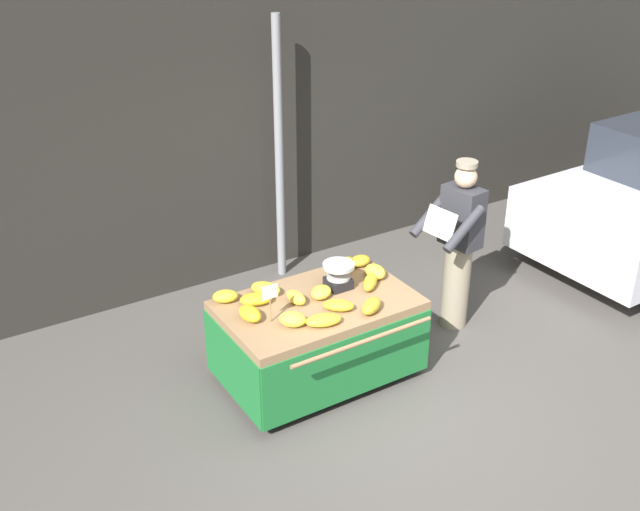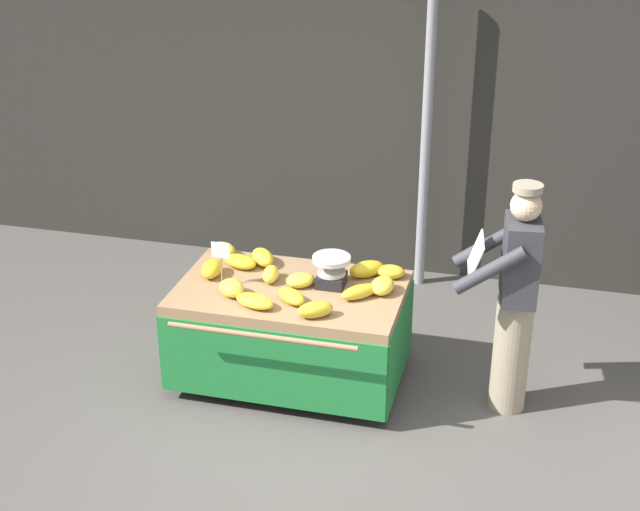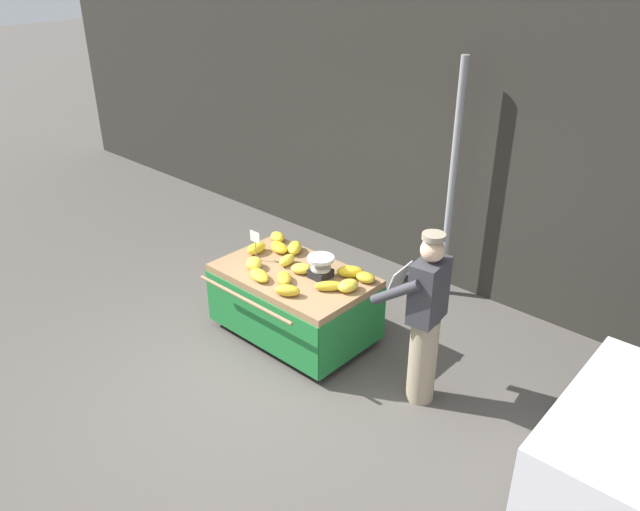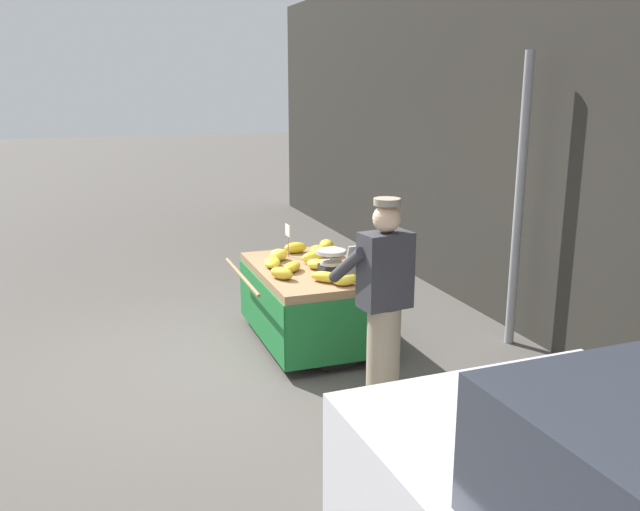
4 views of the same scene
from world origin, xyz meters
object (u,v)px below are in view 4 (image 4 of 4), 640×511
(street_pole, at_px, (519,204))
(banana_bunch_5, at_px, (295,248))
(banana_bunch_4, at_px, (278,255))
(banana_bunch_8, at_px, (312,257))
(vendor_person, at_px, (383,307))
(banana_bunch_12, at_px, (331,252))
(weighing_scale, at_px, (331,262))
(banana_bunch_9, at_px, (326,244))
(banana_bunch_6, at_px, (371,278))
(banana_bunch_1, at_px, (317,250))
(banana_bunch_11, at_px, (292,267))
(banana_bunch_0, at_px, (272,262))
(banana_bunch_10, at_px, (282,273))
(banana_cart, at_px, (310,288))
(banana_bunch_13, at_px, (344,279))
(price_sign, at_px, (288,233))
(banana_bunch_7, at_px, (317,264))
(banana_bunch_2, at_px, (326,277))
(banana_bunch_3, at_px, (361,272))

(street_pole, relative_size, banana_bunch_5, 11.48)
(banana_bunch_4, bearing_deg, banana_bunch_8, 55.40)
(street_pole, bearing_deg, vendor_person, -63.63)
(banana_bunch_5, bearing_deg, banana_bunch_12, 44.25)
(weighing_scale, distance_m, banana_bunch_9, 1.00)
(banana_bunch_6, relative_size, banana_bunch_12, 0.79)
(banana_bunch_1, distance_m, banana_bunch_9, 0.27)
(banana_bunch_1, height_order, banana_bunch_11, banana_bunch_1)
(banana_bunch_5, height_order, banana_bunch_8, banana_bunch_5)
(banana_bunch_6, height_order, banana_bunch_8, banana_bunch_8)
(banana_bunch_11, height_order, vendor_person, vendor_person)
(banana_bunch_0, xyz_separation_m, banana_bunch_9, (-0.51, 0.75, 0.01))
(banana_bunch_9, xyz_separation_m, banana_bunch_10, (0.96, -0.79, 0.00))
(banana_cart, height_order, banana_bunch_12, banana_bunch_12)
(banana_cart, relative_size, banana_bunch_4, 7.69)
(banana_bunch_11, bearing_deg, banana_bunch_8, 130.52)
(banana_bunch_1, xyz_separation_m, banana_bunch_12, (0.15, 0.10, 0.01))
(banana_bunch_12, bearing_deg, street_pole, 56.86)
(street_pole, distance_m, banana_bunch_12, 1.93)
(banana_bunch_6, relative_size, banana_bunch_13, 0.91)
(banana_bunch_13, bearing_deg, banana_bunch_6, 87.26)
(banana_bunch_4, bearing_deg, banana_bunch_9, 115.08)
(banana_bunch_10, bearing_deg, banana_bunch_11, 142.21)
(banana_bunch_0, distance_m, banana_bunch_10, 0.45)
(weighing_scale, height_order, price_sign, price_sign)
(banana_bunch_7, distance_m, vendor_person, 1.53)
(price_sign, distance_m, banana_bunch_1, 0.38)
(vendor_person, bearing_deg, banana_bunch_6, 161.46)
(banana_bunch_4, height_order, banana_bunch_5, banana_bunch_4)
(banana_bunch_0, distance_m, banana_bunch_9, 0.91)
(street_pole, distance_m, banana_bunch_0, 2.45)
(banana_bunch_8, relative_size, banana_bunch_13, 0.96)
(banana_bunch_6, relative_size, banana_bunch_8, 0.95)
(banana_bunch_2, xyz_separation_m, banana_bunch_9, (-1.19, 0.44, 0.00))
(banana_bunch_4, bearing_deg, banana_cart, 30.45)
(banana_bunch_3, xyz_separation_m, banana_bunch_8, (-0.67, -0.25, -0.01))
(banana_bunch_0, bearing_deg, banana_bunch_3, 45.30)
(banana_cart, relative_size, banana_bunch_3, 6.00)
(banana_bunch_10, bearing_deg, banana_bunch_7, 117.95)
(banana_bunch_0, bearing_deg, banana_bunch_10, -4.66)
(banana_bunch_2, relative_size, banana_bunch_11, 1.16)
(banana_bunch_7, bearing_deg, banana_bunch_6, 26.56)
(banana_bunch_6, distance_m, banana_bunch_9, 1.35)
(banana_bunch_2, height_order, banana_bunch_5, banana_bunch_5)
(street_pole, distance_m, vendor_person, 2.11)
(banana_bunch_11, bearing_deg, banana_bunch_7, 92.13)
(vendor_person, bearing_deg, street_pole, 116.37)
(street_pole, relative_size, banana_bunch_10, 11.25)
(banana_bunch_2, distance_m, banana_bunch_7, 0.47)
(banana_bunch_1, relative_size, banana_bunch_5, 1.12)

